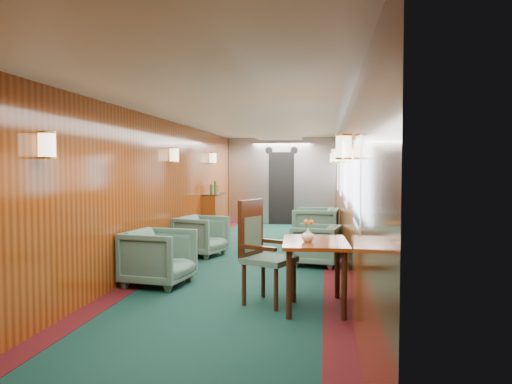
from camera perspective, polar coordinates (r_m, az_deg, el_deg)
room at (r=8.01m, az=-0.78°, el=3.18°), size 12.00×12.10×2.40m
bulkhead at (r=13.89m, az=2.94°, el=1.21°), size 2.98×0.17×2.39m
windows_right at (r=8.17m, az=9.87°, el=1.84°), size 0.02×8.60×0.80m
wall_sconces at (r=8.57m, az=-0.20°, el=4.20°), size 2.97×7.97×0.25m
dining_table at (r=5.68m, az=6.77°, el=-6.78°), size 0.77×1.06×0.76m
side_chair at (r=5.87m, az=0.56°, el=-6.32°), size 0.70×0.71×1.21m
credenza at (r=11.54m, az=-4.87°, el=-2.55°), size 0.34×1.10×1.26m
flower_vase at (r=5.58m, az=5.95°, el=-4.90°), size 0.17×0.17×0.15m
armchair_left_near at (r=6.90m, az=-11.05°, el=-7.33°), size 0.95×0.93×0.75m
armchair_left_far at (r=9.03m, az=-6.26°, el=-4.99°), size 0.98×0.96×0.71m
armchair_right_near at (r=8.16m, az=6.85°, el=-6.04°), size 0.85×0.84×0.66m
armchair_right_far at (r=10.00m, az=6.82°, el=-4.01°), size 0.93×0.91×0.79m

